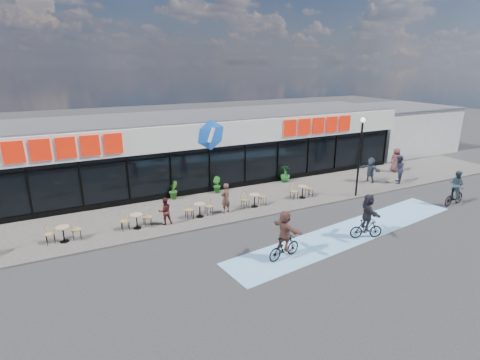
% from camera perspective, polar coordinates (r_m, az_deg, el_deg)
% --- Properties ---
extents(ground, '(120.00, 120.00, 0.00)m').
position_cam_1_polar(ground, '(18.20, 3.80, -8.53)').
color(ground, '#28282B').
rests_on(ground, ground).
extents(sidewalk, '(44.00, 5.00, 0.10)m').
position_cam_1_polar(sidewalk, '(21.86, -2.09, -3.78)').
color(sidewalk, '#635C58').
rests_on(sidewalk, ground).
extents(bike_lane, '(14.17, 4.13, 0.01)m').
position_cam_1_polar(bike_lane, '(19.32, 16.52, -7.64)').
color(bike_lane, '#76B0DF').
rests_on(bike_lane, ground).
extents(building, '(30.60, 6.57, 4.75)m').
position_cam_1_polar(building, '(26.05, -7.06, 4.85)').
color(building, black).
rests_on(building, ground).
extents(neighbour_building, '(9.20, 7.20, 4.11)m').
position_cam_1_polar(neighbour_building, '(38.65, 22.61, 7.35)').
color(neighbour_building, white).
rests_on(neighbour_building, ground).
extents(lamp_post, '(0.28, 0.28, 4.81)m').
position_cam_1_polar(lamp_post, '(23.51, 17.82, 4.38)').
color(lamp_post, black).
rests_on(lamp_post, sidewalk).
extents(bistro_set_1, '(1.54, 0.62, 0.90)m').
position_cam_1_polar(bistro_set_1, '(19.10, -25.34, -7.15)').
color(bistro_set_1, tan).
rests_on(bistro_set_1, sidewalk).
extents(bistro_set_2, '(1.54, 0.62, 0.90)m').
position_cam_1_polar(bistro_set_2, '(19.32, -15.52, -5.76)').
color(bistro_set_2, tan).
rests_on(bistro_set_2, sidewalk).
extents(bistro_set_3, '(1.54, 0.62, 0.90)m').
position_cam_1_polar(bistro_set_3, '(20.09, -6.24, -4.29)').
color(bistro_set_3, tan).
rests_on(bistro_set_3, sidewalk).
extents(bistro_set_4, '(1.54, 0.62, 0.90)m').
position_cam_1_polar(bistro_set_4, '(21.34, 2.12, -2.86)').
color(bistro_set_4, tan).
rests_on(bistro_set_4, sidewalk).
extents(bistro_set_5, '(1.54, 0.62, 0.90)m').
position_cam_1_polar(bistro_set_5, '(23.01, 9.40, -1.56)').
color(bistro_set_5, tan).
rests_on(bistro_set_5, sidewalk).
extents(potted_plant_left, '(0.60, 0.69, 1.11)m').
position_cam_1_polar(potted_plant_left, '(22.81, -10.16, -1.51)').
color(potted_plant_left, '#28621C').
rests_on(potted_plant_left, sidewalk).
extents(potted_plant_mid, '(0.53, 0.62, 1.03)m').
position_cam_1_polar(potted_plant_mid, '(23.57, -3.60, -0.74)').
color(potted_plant_mid, '#22671D').
rests_on(potted_plant_mid, sidewalk).
extents(potted_plant_right, '(0.90, 0.90, 1.16)m').
position_cam_1_polar(potted_plant_right, '(25.86, 6.91, 0.97)').
color(potted_plant_right, '#19571D').
rests_on(potted_plant_right, sidewalk).
extents(patron_left, '(0.72, 0.60, 1.68)m').
position_cam_1_polar(patron_left, '(20.33, -2.22, -2.76)').
color(patron_left, '#52342A').
rests_on(patron_left, sidewalk).
extents(patron_right, '(0.71, 0.56, 1.43)m').
position_cam_1_polar(patron_right, '(19.29, -11.37, -4.65)').
color(patron_right, '#491A1A').
rests_on(patron_right, sidewalk).
extents(pedestrian_a, '(0.82, 1.68, 1.74)m').
position_cam_1_polar(pedestrian_a, '(27.06, 19.26, 1.48)').
color(pedestrian_a, '#303B4B').
rests_on(pedestrian_a, sidewalk).
extents(pedestrian_b, '(0.65, 0.93, 1.80)m').
position_cam_1_polar(pedestrian_b, '(30.40, 22.66, 2.85)').
color(pedestrian_b, brown).
rests_on(pedestrian_b, sidewalk).
extents(pedestrian_c, '(1.17, 1.16, 1.91)m').
position_cam_1_polar(pedestrian_c, '(27.46, 22.98, 1.48)').
color(pedestrian_c, '#2B2F43').
rests_on(pedestrian_c, sidewalk).
extents(cyclist_a, '(1.62, 1.70, 2.20)m').
position_cam_1_polar(cyclist_a, '(18.55, 18.84, -5.37)').
color(cyclist_a, black).
rests_on(cyclist_a, ground).
extents(cyclist_b, '(1.82, 0.86, 2.09)m').
position_cam_1_polar(cyclist_b, '(24.99, 29.96, -1.43)').
color(cyclist_b, black).
rests_on(cyclist_b, ground).
extents(cyclist_c, '(1.76, 1.68, 2.18)m').
position_cam_1_polar(cyclist_c, '(15.92, 6.82, -8.54)').
color(cyclist_c, black).
rests_on(cyclist_c, ground).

